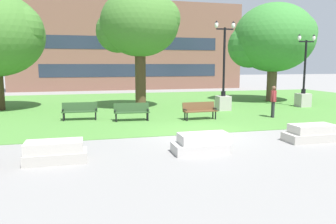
% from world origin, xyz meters
% --- Properties ---
extents(ground_plane, '(140.00, 140.00, 0.00)m').
position_xyz_m(ground_plane, '(0.00, 0.00, 0.00)').
color(ground_plane, gray).
extents(grass_lawn, '(40.00, 20.00, 0.02)m').
position_xyz_m(grass_lawn, '(0.00, 10.00, 0.01)').
color(grass_lawn, '#4C8438').
rests_on(grass_lawn, ground).
extents(concrete_block_center, '(1.80, 0.90, 0.64)m').
position_xyz_m(concrete_block_center, '(-5.60, -2.62, 0.31)').
color(concrete_block_center, '#B2ADA3').
rests_on(concrete_block_center, ground).
extents(concrete_block_left, '(1.86, 0.90, 0.64)m').
position_xyz_m(concrete_block_left, '(-0.99, -2.70, 0.31)').
color(concrete_block_left, '#BCB7B2').
rests_on(concrete_block_left, ground).
extents(concrete_block_right, '(1.89, 0.90, 0.64)m').
position_xyz_m(concrete_block_right, '(3.54, -2.19, 0.31)').
color(concrete_block_right, '#B2ADA3').
rests_on(concrete_block_right, ground).
extents(park_bench_near_left, '(1.83, 0.64, 0.90)m').
position_xyz_m(park_bench_near_left, '(1.11, 3.42, 0.54)').
color(park_bench_near_left, brown).
rests_on(park_bench_near_left, grass_lawn).
extents(park_bench_near_right, '(1.82, 0.61, 0.90)m').
position_xyz_m(park_bench_near_right, '(-4.97, 4.82, 0.54)').
color(park_bench_near_right, '#284723').
rests_on(park_bench_near_right, grass_lawn).
extents(park_bench_far_left, '(1.82, 0.62, 0.90)m').
position_xyz_m(park_bench_far_left, '(-2.39, 3.90, 0.54)').
color(park_bench_far_left, '#284723').
rests_on(park_bench_far_left, grass_lawn).
extents(lamp_post_left, '(1.32, 0.80, 4.85)m').
position_xyz_m(lamp_post_left, '(9.71, 6.60, 1.01)').
color(lamp_post_left, '#ADA89E').
rests_on(lamp_post_left, grass_lawn).
extents(lamp_post_center, '(1.32, 0.80, 5.48)m').
position_xyz_m(lamp_post_center, '(3.71, 6.29, 1.12)').
color(lamp_post_center, '#ADA89E').
rests_on(lamp_post_center, grass_lawn).
extents(tree_far_right, '(6.44, 6.14, 7.49)m').
position_xyz_m(tree_far_right, '(9.45, 10.28, 4.82)').
color(tree_far_right, brown).
rests_on(tree_far_right, grass_lawn).
extents(tree_near_left, '(5.25, 5.00, 7.60)m').
position_xyz_m(tree_near_left, '(-1.20, 8.58, 5.40)').
color(tree_near_left, '#4C3823').
rests_on(tree_near_left, grass_lawn).
extents(person_bystander_near_lawn, '(0.37, 0.60, 1.71)m').
position_xyz_m(person_bystander_near_lawn, '(5.22, 3.08, 0.98)').
color(person_bystander_near_lawn, '#28282D').
rests_on(person_bystander_near_lawn, grass_lawn).
extents(building_facade_distant, '(26.25, 1.03, 9.90)m').
position_xyz_m(building_facade_distant, '(0.54, 24.50, 4.94)').
color(building_facade_distant, brown).
rests_on(building_facade_distant, ground).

